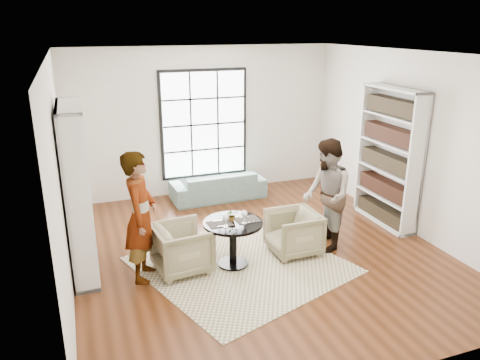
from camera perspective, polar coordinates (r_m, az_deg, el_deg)
name	(u,v)px	position (r m, az deg, el deg)	size (l,w,h in m)	color
ground	(257,251)	(7.45, 2.14, -8.60)	(6.00, 6.00, 0.00)	#562A14
room_shell	(246,165)	(7.45, 0.69, 1.84)	(6.00, 6.01, 6.00)	silver
rug	(241,265)	(7.03, 0.10, -10.27)	(2.62, 2.62, 0.01)	beige
pedestal_table	(233,234)	(6.81, -0.87, -6.59)	(0.87, 0.87, 0.69)	black
sofa	(218,185)	(9.51, -2.69, -0.67)	(1.89, 0.74, 0.55)	slate
armchair_left	(182,248)	(6.79, -7.06, -8.24)	(0.75, 0.77, 0.70)	tan
armchair_right	(293,233)	(7.29, 6.51, -6.38)	(0.72, 0.75, 0.68)	tan
person_left	(141,217)	(6.48, -12.01, -4.40)	(0.67, 0.44, 1.83)	gray
person_right	(327,195)	(7.33, 10.52, -1.86)	(0.86, 0.67, 1.76)	gray
placemat_left	(220,224)	(6.67, -2.47, -5.34)	(0.34, 0.26, 0.01)	black
placemat_right	(247,220)	(6.80, 0.90, -4.86)	(0.34, 0.26, 0.01)	black
cutlery_left	(220,223)	(6.67, -2.47, -5.29)	(0.14, 0.22, 0.01)	silver
cutlery_right	(247,219)	(6.80, 0.90, -4.80)	(0.14, 0.22, 0.01)	silver
wine_glass_left	(226,218)	(6.51, -1.77, -4.65)	(0.09, 0.09, 0.19)	silver
wine_glass_right	(244,214)	(6.63, 0.53, -4.19)	(0.09, 0.09, 0.20)	silver
flower_centerpiece	(232,215)	(6.72, -0.98, -4.31)	(0.17, 0.15, 0.19)	gray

